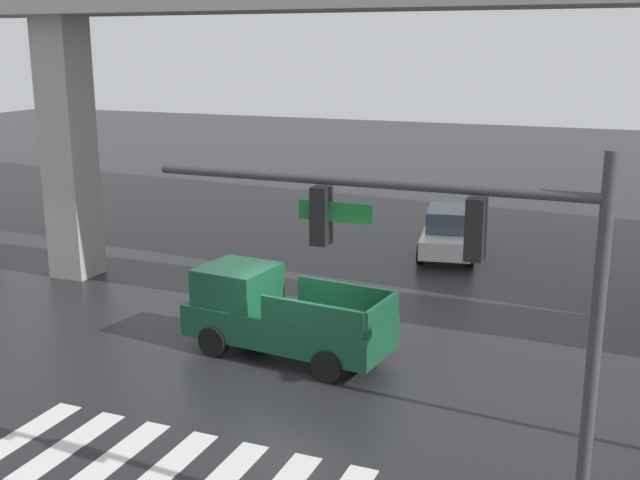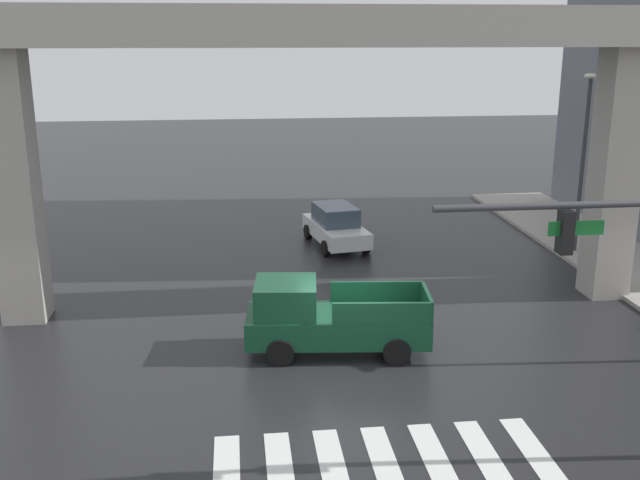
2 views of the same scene
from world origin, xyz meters
TOP-DOWN VIEW (x-y plane):
  - ground_plane at (0.00, 0.00)m, footprint 120.00×120.00m
  - crosswalk_stripes at (-0.00, -5.13)m, footprint 7.15×2.80m
  - elevated_overpass at (0.00, 4.23)m, footprint 55.52×2.50m
  - pickup_truck at (-0.50, 0.60)m, footprint 5.27×2.48m
  - sedan_white at (1.25, 11.34)m, footprint 2.51×4.54m
  - traffic_signal_mast at (5.34, -5.72)m, footprint 6.49×0.32m

SIDE VIEW (x-z plane):
  - ground_plane at x=0.00m, z-range 0.00..0.00m
  - crosswalk_stripes at x=0.00m, z-range 0.00..0.01m
  - sedan_white at x=1.25m, z-range -0.01..1.71m
  - pickup_truck at x=-0.50m, z-range -0.05..2.03m
  - traffic_signal_mast at x=5.34m, z-range 1.29..7.49m
  - elevated_overpass at x=0.00m, z-range 3.47..12.99m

